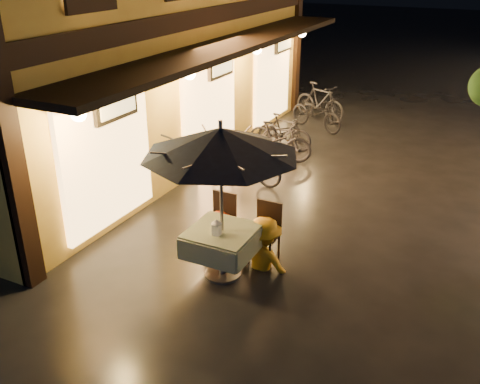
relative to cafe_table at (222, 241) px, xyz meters
The scene contains 14 objects.
ground 1.20m from the cafe_table, ahead, with size 90.00×90.00×0.00m, color black.
cafe_table is the anchor object (origin of this frame).
patio_umbrella 1.56m from the cafe_table, ahead, with size 2.25×2.25×2.46m.
cafe_chair_left 0.84m from the cafe_table, 118.51° to the left, with size 0.42×0.42×0.97m.
cafe_chair_right 0.84m from the cafe_table, 61.49° to the left, with size 0.42×0.42×0.97m.
table_lantern 0.37m from the cafe_table, 90.00° to the right, with size 0.16×0.16×0.25m.
person_orange 0.69m from the cafe_table, 123.06° to the left, with size 0.71×0.55×1.46m, color #F3551D.
person_yellow 0.72m from the cafe_table, 50.28° to the left, with size 1.03×0.59×1.60m, color orange.
bicycle_0 3.68m from the cafe_table, 110.46° to the left, with size 0.62×1.79×0.94m, color black.
bicycle_1 4.99m from the cafe_table, 103.24° to the left, with size 0.45×1.60×0.96m, color black.
bicycle_2 5.91m from the cafe_table, 103.98° to the left, with size 0.54×1.55×0.82m, color black.
bicycle_3 5.90m from the cafe_table, 103.00° to the left, with size 0.41×1.47×0.88m, color black.
bicycle_4 7.72m from the cafe_table, 98.44° to the left, with size 0.62×1.77×0.93m, color black.
bicycle_5 8.65m from the cafe_table, 99.00° to the left, with size 0.51×1.79×1.08m, color #212228.
Camera 1 is at (2.29, -6.03, 4.54)m, focal length 40.00 mm.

